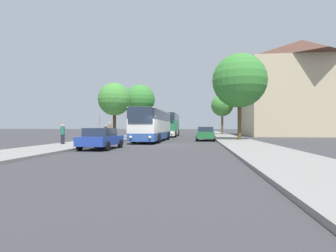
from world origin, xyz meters
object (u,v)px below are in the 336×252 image
object	(u,v)px
bus_stop_sign	(99,126)
bus_middle	(169,125)
pedestrian_waiting_far	(110,131)
bus_front	(153,125)
parked_car_left_curb	(101,138)
parked_car_right_near	(206,134)
pedestrian_waiting_near	(106,133)
pedestrian_walking_back	(63,134)
tree_left_near	(114,99)
tree_right_mid	(239,81)
tree_left_far	(140,100)
tree_right_near	(222,105)

from	to	relation	value
bus_stop_sign	bus_middle	bearing A→B (deg)	75.40
pedestrian_waiting_far	bus_middle	bearing A→B (deg)	155.66
bus_front	parked_car_left_curb	bearing A→B (deg)	-99.66
parked_car_right_near	pedestrian_waiting_near	bearing A→B (deg)	28.70
pedestrian_walking_back	tree_left_near	world-z (taller)	tree_left_near
parked_car_left_curb	tree_left_near	size ratio (longest dim) A/B	0.60
parked_car_left_curb	pedestrian_waiting_far	world-z (taller)	pedestrian_waiting_far
parked_car_left_curb	bus_stop_sign	bearing A→B (deg)	114.67
bus_stop_sign	parked_car_right_near	bearing A→B (deg)	29.94
bus_stop_sign	pedestrian_walking_back	world-z (taller)	bus_stop_sign
pedestrian_waiting_far	tree_right_mid	world-z (taller)	tree_right_mid
bus_stop_sign	tree_right_mid	size ratio (longest dim) A/B	0.25
bus_middle	pedestrian_walking_back	size ratio (longest dim) A/B	7.13
bus_middle	pedestrian_waiting_far	xyz separation A→B (m)	(-4.54, -15.22, -0.79)
bus_front	pedestrian_waiting_near	bearing A→B (deg)	-141.35
bus_stop_sign	parked_car_left_curb	bearing A→B (deg)	-67.39
tree_left_far	tree_right_mid	bearing A→B (deg)	-41.09
bus_stop_sign	tree_right_mid	bearing A→B (deg)	23.20
pedestrian_waiting_far	pedestrian_waiting_near	bearing A→B (deg)	-0.93
bus_stop_sign	pedestrian_waiting_near	bearing A→B (deg)	70.01
pedestrian_walking_back	tree_left_far	bearing A→B (deg)	-22.32
bus_stop_sign	tree_left_far	world-z (taller)	tree_left_far
bus_front	tree_right_mid	bearing A→B (deg)	11.64
tree_right_near	tree_right_mid	world-z (taller)	tree_right_mid
bus_stop_sign	pedestrian_waiting_far	distance (m)	2.76
bus_front	tree_left_near	distance (m)	7.53
tree_left_near	bus_stop_sign	bearing A→B (deg)	-82.08
bus_front	tree_right_near	world-z (taller)	tree_right_near
parked_car_left_curb	pedestrian_walking_back	distance (m)	5.05
parked_car_right_near	pedestrian_walking_back	xyz separation A→B (m)	(-11.82, -9.21, 0.16)
pedestrian_waiting_far	tree_left_near	xyz separation A→B (m)	(-1.25, 5.36, 3.86)
pedestrian_waiting_near	pedestrian_walking_back	size ratio (longest dim) A/B	1.00
pedestrian_walking_back	bus_stop_sign	bearing A→B (deg)	-45.01
parked_car_right_near	bus_front	bearing A→B (deg)	18.85
bus_middle	tree_right_mid	bearing A→B (deg)	-53.75
pedestrian_waiting_near	tree_right_near	bearing A→B (deg)	-53.53
parked_car_left_curb	pedestrian_walking_back	bearing A→B (deg)	149.77
bus_front	parked_car_left_curb	distance (m)	10.42
pedestrian_walking_back	tree_right_mid	distance (m)	18.95
pedestrian_waiting_far	bus_stop_sign	bearing A→B (deg)	-10.42
pedestrian_waiting_near	tree_left_near	size ratio (longest dim) A/B	0.23
bus_stop_sign	tree_left_near	distance (m)	8.80
pedestrian_waiting_near	tree_right_near	xyz separation A→B (m)	(13.52, 26.38, 4.67)
bus_front	pedestrian_waiting_far	xyz separation A→B (m)	(-4.29, -1.40, -0.66)
pedestrian_waiting_far	pedestrian_walking_back	world-z (taller)	pedestrian_waiting_far
bus_middle	bus_stop_sign	world-z (taller)	bus_middle
bus_front	tree_left_near	bearing A→B (deg)	145.17
pedestrian_waiting_far	tree_right_near	size ratio (longest dim) A/B	0.25
pedestrian_waiting_near	tree_left_far	distance (m)	17.81
bus_middle	parked_car_right_near	world-z (taller)	bus_middle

